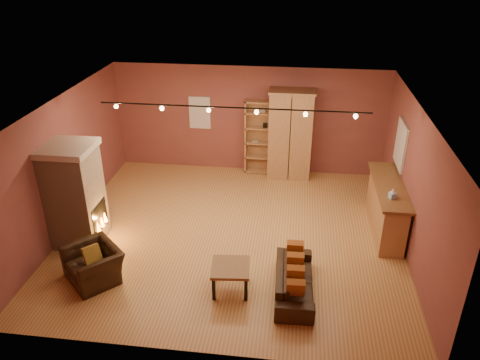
# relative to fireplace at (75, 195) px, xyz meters

# --- Properties ---
(floor) EXTENTS (7.00, 7.00, 0.00)m
(floor) POSITION_rel_fireplace_xyz_m (3.04, 0.60, -1.06)
(floor) COLOR #A4713A
(floor) RESTS_ON ground
(ceiling) EXTENTS (7.00, 7.00, 0.00)m
(ceiling) POSITION_rel_fireplace_xyz_m (3.04, 0.60, 1.74)
(ceiling) COLOR #58321B
(ceiling) RESTS_ON back_wall
(back_wall) EXTENTS (7.00, 0.02, 2.80)m
(back_wall) POSITION_rel_fireplace_xyz_m (3.04, 3.85, 0.34)
(back_wall) COLOR brown
(back_wall) RESTS_ON floor
(left_wall) EXTENTS (0.02, 6.50, 2.80)m
(left_wall) POSITION_rel_fireplace_xyz_m (-0.46, 0.60, 0.34)
(left_wall) COLOR brown
(left_wall) RESTS_ON floor
(right_wall) EXTENTS (0.02, 6.50, 2.80)m
(right_wall) POSITION_rel_fireplace_xyz_m (6.54, 0.60, 0.34)
(right_wall) COLOR brown
(right_wall) RESTS_ON floor
(fireplace) EXTENTS (1.01, 0.98, 2.12)m
(fireplace) POSITION_rel_fireplace_xyz_m (0.00, 0.00, 0.00)
(fireplace) COLOR #C5AB89
(fireplace) RESTS_ON floor
(back_window) EXTENTS (0.56, 0.04, 0.86)m
(back_window) POSITION_rel_fireplace_xyz_m (1.74, 3.83, 0.49)
(back_window) COLOR silver
(back_window) RESTS_ON back_wall
(bookcase) EXTENTS (0.81, 0.31, 1.98)m
(bookcase) POSITION_rel_fireplace_xyz_m (3.36, 3.74, -0.05)
(bookcase) COLOR tan
(bookcase) RESTS_ON floor
(armoire) EXTENTS (1.14, 0.65, 2.32)m
(armoire) POSITION_rel_fireplace_xyz_m (4.13, 3.55, 0.11)
(armoire) COLOR tan
(armoire) RESTS_ON floor
(bar_counter) EXTENTS (0.60, 2.25, 1.08)m
(bar_counter) POSITION_rel_fireplace_xyz_m (6.24, 1.19, -0.51)
(bar_counter) COLOR tan
(bar_counter) RESTS_ON floor
(tissue_box) EXTENTS (0.15, 0.15, 0.21)m
(tissue_box) POSITION_rel_fireplace_xyz_m (6.19, 0.62, 0.11)
(tissue_box) COLOR #90BFE7
(tissue_box) RESTS_ON bar_counter
(right_window) EXTENTS (0.05, 0.90, 1.00)m
(right_window) POSITION_rel_fireplace_xyz_m (6.51, 2.00, 0.59)
(right_window) COLOR silver
(right_window) RESTS_ON right_wall
(loveseat) EXTENTS (0.53, 1.68, 0.72)m
(loveseat) POSITION_rel_fireplace_xyz_m (4.38, -1.08, -0.72)
(loveseat) COLOR black
(loveseat) RESTS_ON floor
(armchair) EXTENTS (1.15, 1.13, 0.85)m
(armchair) POSITION_rel_fireplace_xyz_m (0.77, -1.17, -0.63)
(armchair) COLOR black
(armchair) RESTS_ON floor
(coffee_table) EXTENTS (0.72, 0.72, 0.50)m
(coffee_table) POSITION_rel_fireplace_xyz_m (3.27, -1.16, -0.63)
(coffee_table) COLOR brown
(coffee_table) RESTS_ON floor
(track_rail) EXTENTS (5.20, 0.09, 0.13)m
(track_rail) POSITION_rel_fireplace_xyz_m (3.04, 0.80, 1.63)
(track_rail) COLOR black
(track_rail) RESTS_ON ceiling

